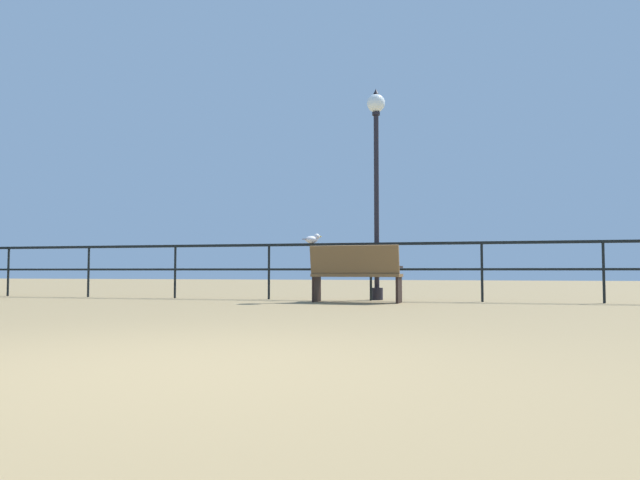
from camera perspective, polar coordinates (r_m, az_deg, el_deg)
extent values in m
plane|color=#8E774E|center=(3.31, -14.97, -12.19)|extent=(60.00, 60.00, 0.00)
cube|color=black|center=(10.44, 5.00, -0.39)|extent=(23.01, 0.05, 0.05)
cube|color=black|center=(10.43, 5.01, -2.89)|extent=(23.01, 0.04, 0.04)
cylinder|color=black|center=(13.83, -28.27, -2.78)|extent=(0.04, 0.04, 1.01)
cylinder|color=black|center=(12.64, -21.77, -2.93)|extent=(0.04, 0.04, 1.01)
cylinder|color=black|center=(11.64, -14.03, -3.07)|extent=(0.04, 0.04, 1.01)
cylinder|color=black|center=(10.88, -5.03, -3.16)|extent=(0.04, 0.04, 1.01)
cylinder|color=black|center=(10.43, 5.01, -3.16)|extent=(0.04, 0.04, 1.01)
cylinder|color=black|center=(10.32, 15.61, -3.07)|extent=(0.04, 0.04, 1.01)
cylinder|color=black|center=(10.56, 26.08, -2.87)|extent=(0.04, 0.04, 1.01)
cube|color=brown|center=(9.80, 3.63, -3.48)|extent=(1.53, 0.53, 0.05)
cube|color=brown|center=(9.61, 3.34, -2.01)|extent=(1.51, 0.25, 0.50)
cube|color=black|center=(9.65, 7.75, -4.81)|extent=(0.07, 0.38, 0.45)
cube|color=black|center=(9.80, 7.90, -2.64)|extent=(0.06, 0.30, 0.04)
cube|color=black|center=(10.00, -0.35, -4.78)|extent=(0.07, 0.38, 0.45)
cube|color=black|center=(10.15, -0.06, -2.68)|extent=(0.06, 0.30, 0.04)
cylinder|color=black|center=(10.66, 5.61, -5.28)|extent=(0.22, 0.22, 0.22)
cylinder|color=black|center=(10.73, 5.57, 3.84)|extent=(0.09, 0.09, 3.18)
cylinder|color=black|center=(11.04, 5.52, 12.23)|extent=(0.14, 0.14, 0.06)
sphere|color=white|center=(11.09, 5.52, 13.22)|extent=(0.34, 0.34, 0.34)
cone|color=black|center=(11.15, 5.51, 14.30)|extent=(0.11, 0.11, 0.10)
ellipsoid|color=silver|center=(10.66, -0.85, 0.03)|extent=(0.28, 0.26, 0.13)
ellipsoid|color=gray|center=(10.67, -0.85, 0.14)|extent=(0.24, 0.22, 0.05)
sphere|color=silver|center=(10.71, -0.32, 0.34)|extent=(0.11, 0.11, 0.11)
cone|color=gold|center=(10.74, 0.04, 0.33)|extent=(0.07, 0.07, 0.04)
cube|color=gray|center=(10.61, -1.51, 0.09)|extent=(0.10, 0.10, 0.02)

